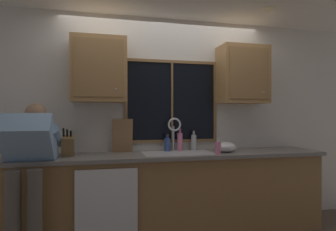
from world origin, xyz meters
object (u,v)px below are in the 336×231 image
at_px(person_standing, 29,161).
at_px(mixing_bowl, 226,147).
at_px(knife_block, 68,146).
at_px(cutting_board, 122,136).
at_px(bottle_amber_small, 180,141).
at_px(soap_dispenser, 218,148).
at_px(bottle_tall_clear, 194,142).
at_px(bottle_green_glass, 167,144).

xyz_separation_m(person_standing, mixing_bowl, (2.08, 0.24, 0.04)).
relative_size(knife_block, mixing_bowl, 1.30).
distance_m(knife_block, cutting_board, 0.62).
distance_m(mixing_bowl, bottle_amber_small, 0.55).
xyz_separation_m(cutting_board, soap_dispenser, (1.02, -0.42, -0.12)).
distance_m(knife_block, bottle_tall_clear, 1.47).
distance_m(person_standing, bottle_tall_clear, 1.84).
height_order(mixing_bowl, soap_dispenser, soap_dispenser).
xyz_separation_m(cutting_board, mixing_bowl, (1.19, -0.24, -0.14)).
bearing_deg(bottle_green_glass, bottle_amber_small, 0.28).
bearing_deg(bottle_tall_clear, bottle_amber_small, -171.28).
xyz_separation_m(person_standing, soap_dispenser, (1.91, 0.07, 0.06)).
xyz_separation_m(cutting_board, bottle_amber_small, (0.69, -0.02, -0.08)).
xyz_separation_m(mixing_bowl, soap_dispenser, (-0.17, -0.17, 0.02)).
bearing_deg(person_standing, mixing_bowl, 6.69).
bearing_deg(bottle_amber_small, knife_block, -172.22).
relative_size(mixing_bowl, soap_dispenser, 1.28).
bearing_deg(knife_block, bottle_green_glass, 8.83).
relative_size(knife_block, cutting_board, 0.81).
height_order(cutting_board, mixing_bowl, cutting_board).
height_order(person_standing, bottle_amber_small, person_standing).
distance_m(bottle_tall_clear, bottle_amber_small, 0.19).
bearing_deg(knife_block, bottle_tall_clear, 7.90).
relative_size(person_standing, mixing_bowl, 5.96).
relative_size(person_standing, bottle_tall_clear, 6.00).
height_order(knife_block, bottle_green_glass, knife_block).
relative_size(soap_dispenser, bottle_tall_clear, 0.79).
relative_size(knife_block, bottle_green_glass, 1.56).
xyz_separation_m(soap_dispenser, bottle_tall_clear, (-0.14, 0.42, 0.03)).
bearing_deg(knife_block, mixing_bowl, -1.49).
relative_size(person_standing, soap_dispenser, 7.64).
bearing_deg(knife_block, person_standing, -136.96).
xyz_separation_m(bottle_green_glass, bottle_tall_clear, (0.34, 0.03, 0.02)).
distance_m(cutting_board, bottle_green_glass, 0.54).
bearing_deg(bottle_tall_clear, mixing_bowl, -38.57).
bearing_deg(knife_block, cutting_board, 18.51).
bearing_deg(cutting_board, knife_block, -161.49).
height_order(cutting_board, soap_dispenser, cutting_board).
height_order(knife_block, cutting_board, cutting_board).
bearing_deg(bottle_green_glass, soap_dispenser, -39.01).
bearing_deg(soap_dispenser, mixing_bowl, 45.81).
distance_m(person_standing, mixing_bowl, 2.10).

